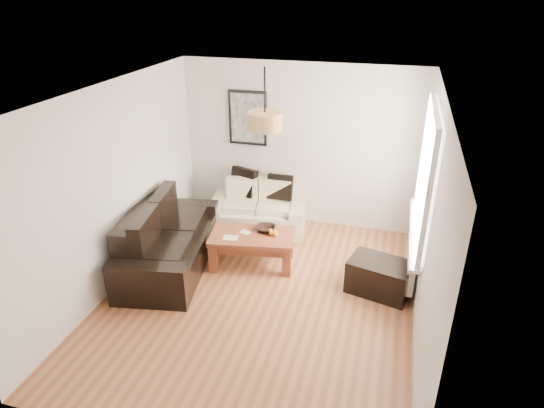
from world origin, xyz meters
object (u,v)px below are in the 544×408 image
(sofa_leather, at_px, (169,238))
(coffee_table, at_px, (252,249))
(ottoman, at_px, (379,277))
(loveseat_cream, at_px, (258,207))

(sofa_leather, relative_size, coffee_table, 1.75)
(sofa_leather, relative_size, ottoman, 2.62)
(coffee_table, relative_size, ottoman, 1.50)
(loveseat_cream, xyz_separation_m, coffee_table, (0.24, -1.05, -0.14))
(sofa_leather, distance_m, ottoman, 2.89)
(loveseat_cream, bearing_deg, coffee_table, -85.92)
(loveseat_cream, height_order, sofa_leather, sofa_leather)
(coffee_table, bearing_deg, loveseat_cream, 102.86)
(coffee_table, distance_m, ottoman, 1.79)
(loveseat_cream, xyz_separation_m, sofa_leather, (-0.86, -1.39, 0.06))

